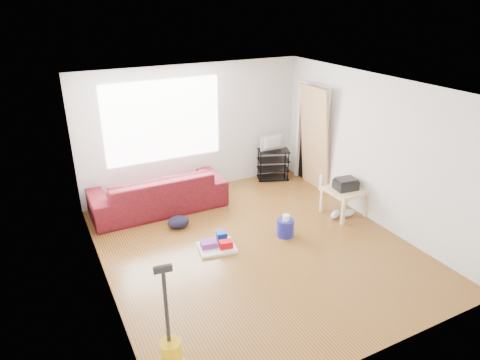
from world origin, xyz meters
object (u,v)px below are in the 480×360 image
tv_stand (273,164)px  cleaning_tray (217,245)px  side_table (345,193)px  bucket (285,235)px  sofa (160,209)px  backpack (179,227)px

tv_stand → cleaning_tray: bearing=-117.8°
tv_stand → side_table: (0.30, -1.96, 0.08)m
side_table → bucket: bearing=-173.2°
sofa → backpack: (0.08, -0.81, 0.00)m
cleaning_tray → backpack: (-0.32, 0.90, -0.06)m
side_table → cleaning_tray: side_table is taller
side_table → cleaning_tray: 2.52m
sofa → cleaning_tray: sofa is taller
tv_stand → backpack: size_ratio=1.98×
tv_stand → side_table: bearing=-61.0°
tv_stand → backpack: (-2.52, -1.08, -0.33)m
bucket → cleaning_tray: size_ratio=0.45×
backpack → bucket: bearing=-33.7°
side_table → tv_stand: bearing=98.7°
cleaning_tray → side_table: bearing=0.2°
sofa → backpack: bearing=95.9°
sofa → bucket: bearing=130.1°
side_table → cleaning_tray: size_ratio=1.01×
tv_stand → cleaning_tray: 2.97m
bucket → backpack: bearing=144.7°
cleaning_tray → backpack: bearing=109.7°
cleaning_tray → sofa: bearing=103.4°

